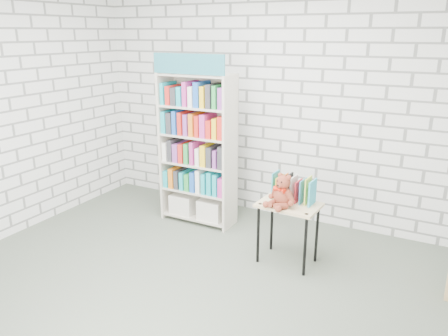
% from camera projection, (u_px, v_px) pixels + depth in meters
% --- Properties ---
extents(ground, '(4.50, 4.50, 0.00)m').
position_uv_depth(ground, '(175.00, 285.00, 4.02)').
color(ground, '#4E5749').
rests_on(ground, ground).
extents(room_shell, '(4.52, 4.02, 2.81)m').
position_uv_depth(room_shell, '(168.00, 90.00, 3.49)').
color(room_shell, silver).
rests_on(room_shell, ground).
extents(bookshelf, '(0.89, 0.35, 2.01)m').
position_uv_depth(bookshelf, '(198.00, 148.00, 5.14)').
color(bookshelf, beige).
rests_on(bookshelf, ground).
extents(display_table, '(0.61, 0.44, 0.63)m').
position_uv_depth(display_table, '(289.00, 212.00, 4.27)').
color(display_table, tan).
rests_on(display_table, ground).
extents(table_books, '(0.42, 0.21, 0.24)m').
position_uv_depth(table_books, '(293.00, 189.00, 4.29)').
color(table_books, '#2A9DBA').
rests_on(table_books, display_table).
extents(teddy_bear, '(0.29, 0.29, 0.32)m').
position_uv_depth(teddy_bear, '(282.00, 194.00, 4.16)').
color(teddy_bear, maroon).
rests_on(teddy_bear, display_table).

